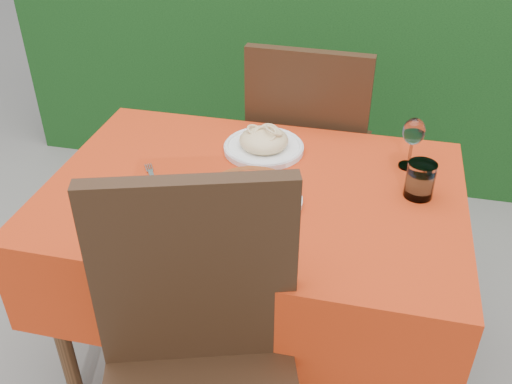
% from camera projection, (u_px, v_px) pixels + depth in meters
% --- Properties ---
extents(ground, '(60.00, 60.00, 0.00)m').
position_uv_depth(ground, '(254.00, 354.00, 2.15)').
color(ground, '#625D58').
rests_on(ground, ground).
extents(dining_table, '(1.26, 0.86, 0.75)m').
position_uv_depth(dining_table, '(253.00, 227.00, 1.81)').
color(dining_table, '#4A2C18').
rests_on(dining_table, ground).
extents(chair_near, '(0.60, 0.60, 1.06)m').
position_uv_depth(chair_near, '(199.00, 369.00, 1.34)').
color(chair_near, black).
rests_on(chair_near, ground).
extents(chair_far, '(0.47, 0.47, 1.01)m').
position_uv_depth(chair_far, '(309.00, 145.00, 2.30)').
color(chair_far, black).
rests_on(chair_far, ground).
extents(pizza_plate, '(0.33, 0.33, 0.06)m').
position_uv_depth(pizza_plate, '(252.00, 195.00, 1.65)').
color(pizza_plate, silver).
rests_on(pizza_plate, dining_table).
extents(pasta_plate, '(0.27, 0.27, 0.08)m').
position_uv_depth(pasta_plate, '(264.00, 143.00, 1.91)').
color(pasta_plate, white).
rests_on(pasta_plate, dining_table).
extents(water_glass, '(0.08, 0.08, 0.11)m').
position_uv_depth(water_glass, '(420.00, 182.00, 1.67)').
color(water_glass, white).
rests_on(water_glass, dining_table).
extents(wine_glass, '(0.07, 0.07, 0.17)m').
position_uv_depth(wine_glass, '(414.00, 133.00, 1.77)').
color(wine_glass, silver).
rests_on(wine_glass, dining_table).
extents(fork, '(0.12, 0.18, 0.01)m').
position_uv_depth(fork, '(154.00, 182.00, 1.75)').
color(fork, silver).
rests_on(fork, dining_table).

